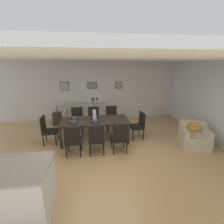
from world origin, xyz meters
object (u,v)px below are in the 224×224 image
object	(u,v)px
table_lamp	(56,104)
framed_picture_left	(65,86)
dining_chair_mid_left	(120,137)
centerpiece_vase	(94,112)
dining_chair_far_left	(97,138)
sofa	(86,116)
bowl_near_left	(73,122)
dining_chair_near_left	(73,139)
dining_chair_near_right	(77,118)
dining_chair_head_east	(139,124)
armchair	(194,137)
dining_table	(95,122)
bowl_far_right	(94,117)
dining_chair_far_right	(94,118)
bowl_near_right	(75,118)
side_table	(58,119)
framed_picture_center	(92,86)
bowl_far_left	(95,121)
dining_chair_head_west	(47,129)
framed_picture_right	(119,85)
dining_chair_mid_right	(112,117)

from	to	relation	value
table_lamp	framed_picture_left	bearing A→B (deg)	60.69
dining_chair_mid_left	centerpiece_vase	size ratio (longest dim) A/B	1.25
centerpiece_vase	dining_chair_far_left	bearing A→B (deg)	-89.09
sofa	bowl_near_left	bearing A→B (deg)	-99.47
dining_chair_near_left	dining_chair_near_right	distance (m)	1.78
dining_chair_mid_left	dining_chair_head_east	distance (m)	1.21
sofa	armchair	xyz separation A→B (m)	(3.40, -2.60, 0.01)
dining_table	bowl_far_right	size ratio (longest dim) A/B	12.94
dining_chair_near_right	dining_chair_far_right	bearing A→B (deg)	-2.30
centerpiece_vase	bowl_near_left	bearing A→B (deg)	-161.60
dining_chair_far_left	bowl_near_right	world-z (taller)	dining_chair_far_left
side_table	framed_picture_center	world-z (taller)	framed_picture_center
dining_table	bowl_far_left	xyz separation A→B (m)	(0.00, -0.22, 0.11)
dining_chair_head_east	dining_chair_near_left	bearing A→B (deg)	-157.90
dining_chair_near_right	dining_chair_far_right	xyz separation A→B (m)	(0.63, -0.03, 0.00)
dining_chair_far_left	sofa	distance (m)	2.74
dining_chair_near_left	dining_chair_head_east	world-z (taller)	same
dining_chair_near_right	dining_chair_mid_left	size ratio (longest dim) A/B	1.00
dining_chair_near_right	dining_chair_far_left	bearing A→B (deg)	-69.92
dining_table	sofa	xyz separation A→B (m)	(-0.32, 1.83, -0.39)
dining_chair_near_left	dining_chair_mid_left	bearing A→B (deg)	-0.73
dining_chair_near_right	bowl_near_right	world-z (taller)	dining_chair_near_right
dining_chair_head_west	sofa	distance (m)	2.20
dining_chair_near_right	framed_picture_right	size ratio (longest dim) A/B	2.86
framed_picture_center	framed_picture_right	distance (m)	1.20
bowl_far_right	armchair	distance (m)	3.28
dining_chair_head_west	armchair	xyz separation A→B (m)	(4.60, -0.76, -0.23)
dining_chair_head_east	bowl_far_right	world-z (taller)	dining_chair_head_east
bowl_far_left	armchair	size ratio (longest dim) A/B	0.17
bowl_near_left	framed_picture_center	size ratio (longest dim) A/B	0.39
centerpiece_vase	sofa	world-z (taller)	centerpiece_vase
dining_chair_head_east	dining_table	bearing A→B (deg)	-179.91
side_table	armchair	size ratio (longest dim) A/B	0.52
dining_chair_near_right	dining_chair_head_east	size ratio (longest dim) A/B	1.00
table_lamp	armchair	distance (m)	5.28
dining_chair_near_left	dining_chair_far_right	xyz separation A→B (m)	(0.63, 1.75, 0.00)
dining_chair_mid_left	centerpiece_vase	xyz separation A→B (m)	(-0.67, 0.88, 0.51)
dining_chair_mid_right	side_table	xyz separation A→B (m)	(-2.21, 0.82, -0.25)
dining_chair_far_left	centerpiece_vase	distance (m)	1.02
bowl_near_left	framed_picture_center	distance (m)	2.73
dining_chair_mid_right	bowl_near_right	world-z (taller)	dining_chair_mid_right
centerpiece_vase	bowl_far_left	xyz separation A→B (m)	(-0.00, -0.22, -0.24)
dining_chair_near_left	bowl_near_left	xyz separation A→B (m)	(-0.03, 0.65, 0.27)
table_lamp	armchair	xyz separation A→B (m)	(4.60, -2.51, -0.61)
dining_chair_head_west	bowl_near_right	bearing A→B (deg)	14.67
dining_chair_head_west	dining_chair_head_east	size ratio (longest dim) A/B	1.00
dining_table	bowl_near_right	world-z (taller)	bowl_near_right
bowl_far_left	armchair	world-z (taller)	bowl_far_left
dining_table	dining_chair_head_east	xyz separation A→B (m)	(1.50, 0.00, -0.16)
dining_chair_far_right	framed_picture_center	xyz separation A→B (m)	(0.01, 1.43, 1.05)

